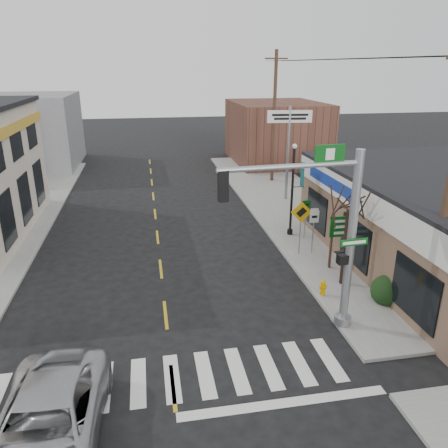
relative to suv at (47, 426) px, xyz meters
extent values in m
plane|color=black|center=(3.09, 1.71, -0.76)|extent=(140.00, 140.00, 0.00)
cube|color=gray|center=(12.09, 14.71, -0.70)|extent=(6.00, 38.00, 0.13)
cube|color=gold|center=(3.09, 9.71, -0.76)|extent=(0.12, 56.00, 0.01)
cube|color=silver|center=(3.09, 2.11, -0.76)|extent=(11.00, 2.20, 0.01)
cube|color=brown|center=(15.09, 31.71, 2.04)|extent=(8.00, 10.00, 5.60)
cube|color=gray|center=(-7.91, 33.71, 2.44)|extent=(9.00, 10.00, 6.40)
imported|color=#B0B2B5|center=(0.00, 0.00, 0.00)|extent=(2.78, 5.59, 1.52)
cylinder|color=#919499|center=(9.29, 3.77, 2.51)|extent=(0.29, 0.29, 6.28)
cylinder|color=#919499|center=(6.99, 3.77, 5.23)|extent=(4.60, 0.17, 0.17)
cube|color=black|center=(4.89, 3.77, 4.76)|extent=(0.29, 0.23, 0.94)
cube|color=#0A4913|center=(9.29, 3.55, 2.61)|extent=(0.99, 0.04, 0.23)
cube|color=#0A4913|center=(8.25, 3.77, 5.54)|extent=(0.99, 0.05, 0.58)
cube|color=black|center=(9.04, 3.72, 1.93)|extent=(0.33, 0.27, 0.33)
cube|color=#4B3222|center=(10.68, 8.20, 0.70)|extent=(0.10, 0.10, 2.66)
cube|color=#4B3222|center=(11.91, 8.20, 0.70)|extent=(0.10, 0.10, 2.66)
cube|color=#074328|center=(11.29, 8.14, 1.37)|extent=(1.52, 0.05, 0.95)
cylinder|color=#C88C00|center=(9.39, 5.84, -0.36)|extent=(0.19, 0.19, 0.53)
sphere|color=#C88C00|center=(9.39, 5.84, -0.07)|extent=(0.21, 0.21, 0.21)
cylinder|color=gray|center=(9.86, 9.99, 0.58)|extent=(0.06, 0.06, 2.43)
cube|color=#C88E07|center=(9.86, 9.96, 1.51)|extent=(1.03, 0.03, 1.03)
cylinder|color=black|center=(10.25, 12.55, 1.75)|extent=(0.13, 0.13, 4.77)
sphere|color=silver|center=(10.25, 12.55, 4.18)|extent=(0.26, 0.26, 0.26)
cube|color=#115759|center=(10.75, 12.55, 2.67)|extent=(0.02, 0.50, 1.28)
cylinder|color=gray|center=(12.09, 19.01, 2.49)|extent=(0.18, 0.18, 6.23)
cube|color=silver|center=(12.09, 19.01, 4.94)|extent=(2.93, 0.18, 0.78)
cylinder|color=black|center=(10.59, 6.68, 1.00)|extent=(0.20, 0.20, 3.25)
ellipsoid|color=#143814|center=(11.64, 4.95, -0.17)|extent=(1.23, 1.23, 0.92)
ellipsoid|color=black|center=(12.54, 10.03, -0.23)|extent=(1.07, 1.07, 0.80)
cylinder|color=#4E4026|center=(12.18, 3.21, 4.14)|extent=(0.25, 0.25, 9.54)
cylinder|color=#3B321F|center=(12.59, 24.17, 4.27)|extent=(0.26, 0.26, 9.80)
cube|color=#3B321F|center=(12.59, 24.17, 8.53)|extent=(1.70, 0.11, 0.11)
camera|label=1|loc=(2.71, -8.72, 8.10)|focal=35.00mm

